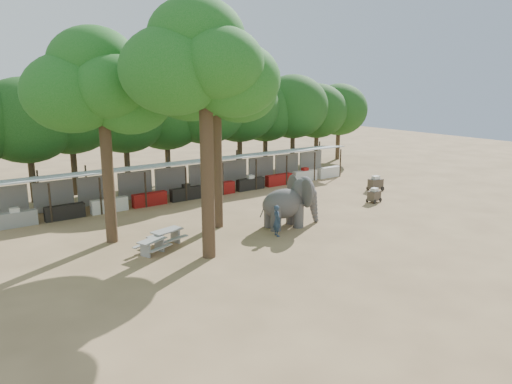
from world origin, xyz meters
TOP-DOWN VIEW (x-y plane):
  - ground at (0.00, 0.00)m, footprint 100.00×100.00m
  - vendor_stalls at (-0.00, 13.84)m, footprint 28.00×2.99m
  - yard_tree_left at (-9.13, 7.19)m, footprint 7.10×6.90m
  - yard_tree_center at (-6.13, 2.19)m, footprint 7.10×6.90m
  - yard_tree_back at (-3.13, 6.19)m, footprint 7.10×6.90m
  - backdrop_trees at (0.00, 19.00)m, footprint 46.46×5.95m
  - elephant at (0.51, 3.64)m, footprint 3.87×2.89m
  - handler at (-1.29, 2.63)m, footprint 0.56×0.71m
  - picnic_table_near at (-8.07, 3.99)m, footprint 1.86×1.78m
  - picnic_table_far at (-6.87, 4.78)m, footprint 1.94×1.82m
  - cart_front at (8.92, 4.60)m, footprint 1.14×0.85m
  - cart_back at (11.85, 7.02)m, footprint 1.26×0.92m

SIDE VIEW (x-z plane):
  - ground at x=0.00m, z-range 0.00..0.00m
  - picnic_table_near at x=-8.07m, z-range 0.11..0.85m
  - cart_front at x=8.92m, z-range -0.01..1.00m
  - picnic_table_far at x=-6.87m, z-range 0.13..0.94m
  - cart_back at x=11.85m, z-range -0.01..1.13m
  - handler at x=-1.29m, z-range 0.00..1.74m
  - vendor_stalls at x=0.00m, z-range -0.22..2.58m
  - elephant at x=0.51m, z-range 0.00..2.89m
  - backdrop_trees at x=0.00m, z-range 1.35..9.68m
  - yard_tree_left at x=-9.13m, z-range 2.69..13.71m
  - yard_tree_back at x=-3.13m, z-range 2.86..14.22m
  - yard_tree_center at x=-6.13m, z-range 3.19..15.23m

